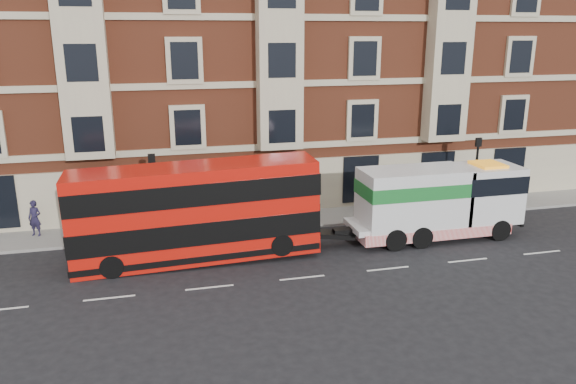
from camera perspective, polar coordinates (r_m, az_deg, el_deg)
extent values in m
plane|color=black|center=(24.57, 1.45, -8.71)|extent=(120.00, 120.00, 0.00)
cube|color=slate|center=(31.32, -2.18, -3.00)|extent=(90.00, 3.00, 0.15)
cube|color=brown|center=(37.09, -3.99, 14.01)|extent=(45.00, 12.00, 18.00)
cylinder|color=black|center=(28.87, -13.42, -0.78)|extent=(0.14, 0.14, 4.00)
cube|color=black|center=(28.35, -13.69, 3.29)|extent=(0.35, 0.15, 0.50)
cylinder|color=black|center=(34.00, 18.48, 1.35)|extent=(0.14, 0.14, 4.00)
cube|color=black|center=(33.56, 18.79, 4.82)|extent=(0.35, 0.15, 0.50)
cube|color=red|center=(25.94, -9.36, -2.04)|extent=(11.10, 2.48, 4.36)
cube|color=black|center=(26.15, -9.29, -3.38)|extent=(11.14, 2.54, 1.04)
cube|color=black|center=(25.62, -9.47, 0.39)|extent=(11.14, 2.54, 0.99)
cylinder|color=black|center=(25.54, -17.46, -7.23)|extent=(1.03, 0.32, 1.03)
cylinder|color=black|center=(27.61, -17.22, -5.43)|extent=(1.03, 0.32, 1.03)
cylinder|color=black|center=(25.94, -0.65, -5.38)|extent=(1.03, 0.32, 1.03)
cylinder|color=black|center=(27.99, -1.70, -3.75)|extent=(1.03, 0.32, 1.03)
cube|color=silver|center=(29.72, 14.51, -2.82)|extent=(8.92, 2.28, 0.30)
cube|color=silver|center=(30.79, 19.39, -0.06)|extent=(3.17, 2.48, 2.87)
cube|color=silver|center=(28.79, 12.60, -0.51)|extent=(5.35, 2.48, 2.87)
cube|color=#176726|center=(28.65, 12.66, 0.44)|extent=(5.40, 2.52, 0.69)
cube|color=red|center=(29.74, 14.12, -3.49)|extent=(7.93, 2.54, 0.54)
cylinder|color=black|center=(30.56, 20.70, -3.63)|extent=(1.09, 0.35, 1.09)
cylinder|color=black|center=(32.32, 18.50, -2.36)|extent=(1.09, 0.35, 1.09)
cylinder|color=black|center=(28.38, 13.38, -4.49)|extent=(1.09, 0.40, 1.09)
cylinder|color=black|center=(30.26, 11.47, -3.07)|extent=(1.09, 0.40, 1.09)
cylinder|color=black|center=(27.79, 10.83, -4.77)|extent=(1.09, 0.40, 1.09)
cylinder|color=black|center=(29.71, 9.05, -3.31)|extent=(1.09, 0.40, 1.09)
imported|color=#1E1A34|center=(31.46, -24.34, -2.44)|extent=(0.80, 0.68, 1.87)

